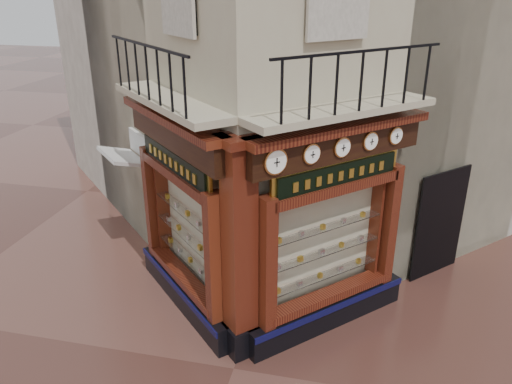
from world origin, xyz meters
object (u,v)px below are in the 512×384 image
(clock_d, at_px, (370,141))
(corner_pilaster, at_px, (240,255))
(signboard_right, at_px, (338,175))
(awning, at_px, (133,255))
(clock_b, at_px, (311,154))
(clock_c, at_px, (342,147))
(signboard_left, at_px, (174,162))
(clock_a, at_px, (276,162))
(clock_e, at_px, (396,136))

(clock_d, bearing_deg, corner_pilaster, 169.56)
(signboard_right, bearing_deg, awning, 116.21)
(corner_pilaster, xyz_separation_m, clock_b, (1.06, 0.45, 1.67))
(corner_pilaster, distance_m, clock_c, 2.42)
(corner_pilaster, height_order, signboard_left, corner_pilaster)
(clock_b, bearing_deg, awning, 108.51)
(clock_b, height_order, clock_d, clock_b)
(awning, bearing_deg, clock_a, -169.21)
(corner_pilaster, xyz_separation_m, clock_c, (1.50, 0.90, 1.67))
(clock_a, xyz_separation_m, signboard_left, (-2.04, 1.04, -0.52))
(clock_e, relative_size, signboard_left, 0.16)
(clock_d, xyz_separation_m, signboard_right, (-0.48, -0.32, -0.52))
(clock_d, xyz_separation_m, signboard_left, (-3.40, -0.32, -0.52))
(corner_pilaster, height_order, clock_e, corner_pilaster)
(awning, distance_m, signboard_left, 3.99)
(awning, xyz_separation_m, signboard_right, (4.82, -1.64, 3.10))
(signboard_left, height_order, signboard_right, signboard_left)
(corner_pilaster, relative_size, signboard_right, 2.03)
(signboard_left, bearing_deg, clock_e, -123.97)
(corner_pilaster, bearing_deg, clock_e, -8.33)
(corner_pilaster, xyz_separation_m, signboard_right, (1.46, 1.01, 1.15))
(clock_a, bearing_deg, clock_e, -0.00)
(signboard_left, bearing_deg, awning, 4.19)
(clock_b, xyz_separation_m, clock_e, (1.31, 1.31, 0.00))
(clock_c, height_order, awning, clock_c)
(clock_a, xyz_separation_m, signboard_right, (0.88, 1.04, -0.52))
(clock_e, distance_m, signboard_left, 3.93)
(clock_b, distance_m, signboard_left, 2.63)
(clock_c, height_order, clock_e, clock_c)
(clock_a, height_order, awning, clock_a)
(corner_pilaster, height_order, signboard_right, corner_pilaster)
(clock_d, relative_size, signboard_left, 0.16)
(signboard_right, bearing_deg, corner_pilaster, 169.75)
(signboard_left, xyz_separation_m, signboard_right, (2.92, 0.00, 0.00))
(awning, bearing_deg, signboard_left, -175.81)
(clock_a, distance_m, clock_b, 0.67)
(clock_a, bearing_deg, awning, 100.79)
(signboard_left, distance_m, signboard_right, 2.92)
(clock_c, bearing_deg, clock_d, 0.00)
(clock_c, relative_size, clock_d, 1.04)
(clock_e, relative_size, awning, 0.25)
(clock_d, bearing_deg, awning, 121.04)
(clock_a, relative_size, awning, 0.32)
(clock_d, relative_size, awning, 0.26)
(clock_c, xyz_separation_m, clock_e, (0.86, 0.86, 0.00))
(clock_c, distance_m, signboard_right, 0.53)
(awning, distance_m, signboard_right, 5.96)
(clock_a, height_order, signboard_right, clock_a)
(clock_d, relative_size, signboard_right, 0.17)
(awning, bearing_deg, clock_e, -143.88)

